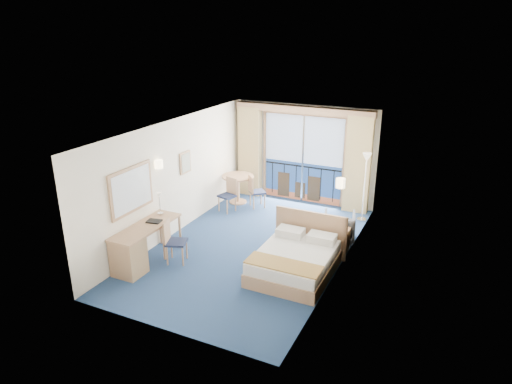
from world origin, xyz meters
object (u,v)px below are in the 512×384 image
at_px(table_chair_a, 255,190).
at_px(bed, 296,260).
at_px(table_chair_b, 229,192).
at_px(desk, 133,251).
at_px(round_table, 238,182).
at_px(armchair, 339,226).
at_px(desk_chair, 172,239).
at_px(floor_lamp, 366,170).
at_px(nightstand, 340,239).

bearing_deg(table_chair_a, bed, 175.50).
bearing_deg(table_chair_b, desk, -76.26).
bearing_deg(table_chair_a, table_chair_b, 90.47).
distance_m(table_chair_a, table_chair_b, 0.71).
xyz_separation_m(bed, round_table, (-2.81, 2.92, 0.32)).
relative_size(bed, table_chair_b, 2.09).
height_order(armchair, table_chair_b, table_chair_b).
bearing_deg(table_chair_a, desk_chair, 133.13).
distance_m(desk, round_table, 4.27).
xyz_separation_m(bed, floor_lamp, (0.60, 3.17, 1.05)).
xyz_separation_m(nightstand, armchair, (-0.16, 0.54, 0.07)).
bearing_deg(table_chair_b, round_table, 112.09).
bearing_deg(table_chair_a, floor_lamp, -125.69).
bearing_deg(desk, armchair, 43.92).
relative_size(nightstand, desk_chair, 0.54).
bearing_deg(round_table, table_chair_a, -11.80).
bearing_deg(table_chair_b, armchair, 8.59).
relative_size(bed, desk_chair, 1.99).
xyz_separation_m(bed, desk, (-2.95, -1.34, 0.17)).
relative_size(nightstand, table_chair_a, 0.57).
relative_size(bed, desk, 1.09).
relative_size(floor_lamp, round_table, 2.02).
xyz_separation_m(floor_lamp, round_table, (-3.41, -0.25, -0.74)).
distance_m(bed, armchair, 1.89).
bearing_deg(desk, floor_lamp, 51.75).
xyz_separation_m(armchair, floor_lamp, (0.24, 1.31, 1.01)).
bearing_deg(round_table, table_chair_b, -84.80).
height_order(table_chair_a, table_chair_b, table_chair_b).
bearing_deg(desk, bed, 24.42).
relative_size(table_chair_a, table_chair_b, 1.00).
bearing_deg(table_chair_b, table_chair_a, 60.45).
bearing_deg(table_chair_a, armchair, -153.06).
bearing_deg(armchair, table_chair_b, -23.49).
bearing_deg(round_table, desk, -91.94).
relative_size(floor_lamp, desk, 1.02).
relative_size(desk, round_table, 1.98).
bearing_deg(nightstand, table_chair_a, 151.81).
distance_m(armchair, table_chair_a, 2.78).
xyz_separation_m(bed, nightstand, (0.53, 1.32, -0.02)).
height_order(bed, desk_chair, bed).
relative_size(floor_lamp, table_chair_b, 1.95).
bearing_deg(floor_lamp, round_table, -175.82).
height_order(armchair, desk, desk).
relative_size(armchair, floor_lamp, 0.41).
relative_size(bed, floor_lamp, 1.07).
bearing_deg(nightstand, desk, -142.58).
bearing_deg(bed, floor_lamp, 79.23).
relative_size(nightstand, table_chair_b, 0.57).
distance_m(desk_chair, table_chair_b, 3.00).
bearing_deg(round_table, nightstand, -25.63).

